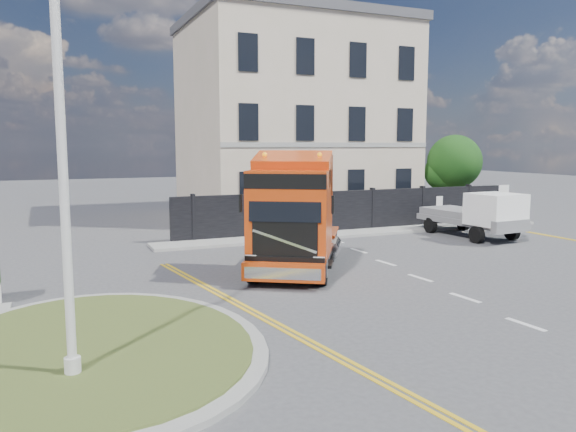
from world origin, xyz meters
name	(u,v)px	position (x,y,z in m)	size (l,w,h in m)	color
ground	(332,284)	(0.00, 0.00, 0.00)	(120.00, 120.00, 0.00)	#424244
traffic_island	(96,347)	(-7.00, -3.00, 0.08)	(6.80, 6.80, 0.17)	gray
hoarding_fence	(364,210)	(6.55, 9.00, 1.00)	(18.80, 0.25, 2.00)	black
georgian_building	(292,119)	(6.00, 16.50, 5.77)	(12.30, 10.30, 12.80)	beige
tree	(452,165)	(14.38, 12.10, 3.05)	(3.20, 3.20, 4.80)	#382619
pavement_far	(364,232)	(6.00, 8.10, 0.06)	(20.00, 1.60, 0.12)	gray
truck	(293,221)	(-0.47, 1.78, 1.73)	(5.42, 6.73, 3.86)	black
flatbed_pickup	(485,214)	(10.08, 4.52, 1.13)	(2.36, 5.18, 2.10)	slate
lamppost_island	(63,169)	(-7.50, -4.39, 3.78)	(0.22, 0.45, 7.26)	silver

